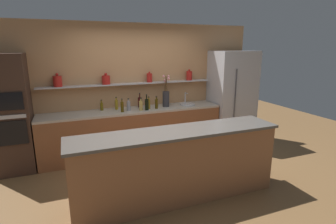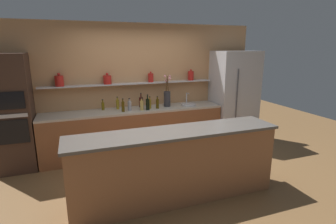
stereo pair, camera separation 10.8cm
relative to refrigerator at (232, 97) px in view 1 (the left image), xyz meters
The scene contains 17 objects.
ground_plane 2.65m from the refrigerator, 150.63° to the right, with size 12.00×12.00×0.00m, color brown.
back_wall_unit 2.19m from the refrigerator, 169.48° to the left, with size 5.20×0.28×2.60m.
back_counter_unit 2.35m from the refrigerator, behind, with size 3.59×0.62×0.92m.
island_counter 2.85m from the refrigerator, 139.60° to the right, with size 2.95×0.61×1.02m.
refrigerator is the anchor object (origin of this frame).
oven_tower 4.41m from the refrigerator, behind, with size 0.64×0.64×2.03m.
flower_vase 1.59m from the refrigerator, behind, with size 0.14×0.16×0.66m.
sink_fixture 1.10m from the refrigerator, behind, with size 0.32×0.32×0.25m.
bottle_wine_0 2.11m from the refrigerator, behind, with size 0.08×0.08×0.29m.
bottle_spirit_1 2.39m from the refrigerator, behind, with size 0.07×0.07×0.24m.
bottle_spirit_2 2.16m from the refrigerator, behind, with size 0.07×0.07×0.25m.
bottle_oil_3 1.98m from the refrigerator, behind, with size 0.06×0.06×0.25m.
bottle_oil_4 2.60m from the refrigerator, behind, with size 0.06×0.06×0.25m.
bottle_oil_5 2.53m from the refrigerator, behind, with size 0.06×0.06×0.26m.
bottle_oil_6 1.83m from the refrigerator, behind, with size 0.06×0.06×0.25m.
bottle_oil_7 2.88m from the refrigerator, behind, with size 0.06×0.06×0.21m.
bottle_wine_8 2.05m from the refrigerator, behind, with size 0.07×0.07×0.31m.
Camera 1 is at (-1.36, -3.73, 2.13)m, focal length 28.00 mm.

